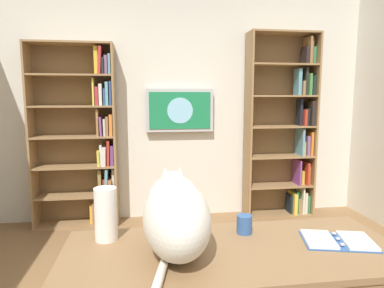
# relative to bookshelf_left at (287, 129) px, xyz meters

# --- Properties ---
(wall_back) EXTENTS (4.52, 0.06, 2.70)m
(wall_back) POSITION_rel_bookshelf_left_xyz_m (1.27, -0.17, 0.30)
(wall_back) COLOR silver
(wall_back) RESTS_ON ground
(bookshelf_left) EXTENTS (0.82, 0.28, 2.17)m
(bookshelf_left) POSITION_rel_bookshelf_left_xyz_m (0.00, 0.00, 0.00)
(bookshelf_left) COLOR #937047
(bookshelf_left) RESTS_ON ground
(bookshelf_right) EXTENTS (0.90, 0.28, 2.00)m
(bookshelf_right) POSITION_rel_bookshelf_left_xyz_m (2.35, -0.00, -0.08)
(bookshelf_right) COLOR #937047
(bookshelf_right) RESTS_ON ground
(wall_mounted_tv) EXTENTS (0.78, 0.07, 0.49)m
(wall_mounted_tv) POSITION_rel_bookshelf_left_xyz_m (1.28, -0.08, 0.22)
(wall_mounted_tv) COLOR #B7B7BC
(desk) EXTENTS (1.59, 0.66, 0.72)m
(desk) POSITION_rel_bookshelf_left_xyz_m (1.30, 2.40, -0.43)
(desk) COLOR olive
(desk) RESTS_ON ground
(cat) EXTENTS (0.30, 0.69, 0.36)m
(cat) POSITION_rel_bookshelf_left_xyz_m (1.57, 2.35, -0.15)
(cat) COLOR silver
(cat) RESTS_ON desk
(open_binder) EXTENTS (0.37, 0.29, 0.02)m
(open_binder) POSITION_rel_bookshelf_left_xyz_m (0.77, 2.38, -0.32)
(open_binder) COLOR #335999
(open_binder) RESTS_ON desk
(paper_towel_roll) EXTENTS (0.11, 0.11, 0.26)m
(paper_towel_roll) POSITION_rel_bookshelf_left_xyz_m (1.90, 2.19, -0.20)
(paper_towel_roll) COLOR white
(paper_towel_roll) RESTS_ON desk
(coffee_mug) EXTENTS (0.08, 0.08, 0.10)m
(coffee_mug) POSITION_rel_bookshelf_left_xyz_m (1.19, 2.20, -0.28)
(coffee_mug) COLOR #335999
(coffee_mug) RESTS_ON desk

